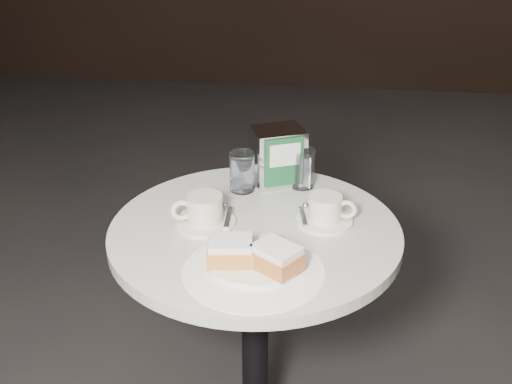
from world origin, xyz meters
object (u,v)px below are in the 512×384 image
Objects in this scene: cafe_table at (255,295)px; water_glass_right at (303,169)px; coffee_cup_left at (204,212)px; napkin_dispenser at (278,156)px; coffee_cup_right at (325,211)px; water_glass_left at (242,172)px; beignet_plate at (254,257)px.

water_glass_right is at bearing 67.60° from cafe_table.
cafe_table is at bearing -18.03° from coffee_cup_left.
napkin_dispenser is at bearing 167.48° from water_glass_right.
coffee_cup_right is 1.40× the size of water_glass_left.
water_glass_right is at bearing 15.14° from water_glass_left.
coffee_cup_left is at bearing -166.63° from coffee_cup_right.
coffee_cup_left is (-0.14, 0.17, 0.01)m from beignet_plate.
coffee_cup_left is at bearing -144.73° from napkin_dispenser.
napkin_dispenser is at bearing 41.06° from coffee_cup_left.
napkin_dispenser reaches higher than beignet_plate.
beignet_plate is 1.25× the size of coffee_cup_left.
water_glass_right is (0.10, 0.24, 0.25)m from cafe_table.
water_glass_right reaches higher than beignet_plate.
water_glass_right is 0.64× the size of napkin_dispenser.
water_glass_left is (-0.06, 0.20, 0.25)m from cafe_table.
beignet_plate is 0.22m from coffee_cup_left.
napkin_dispenser reaches higher than water_glass_left.
beignet_plate is at bearing -68.00° from coffee_cup_left.
water_glass_left is 0.66× the size of napkin_dispenser.
beignet_plate is at bearing -119.65° from coffee_cup_right.
napkin_dispenser is at bearing 32.85° from water_glass_left.
coffee_cup_right is (0.15, 0.22, 0.01)m from beignet_plate.
napkin_dispenser is (0.09, 0.06, 0.03)m from water_glass_left.
water_glass_left is 0.16m from water_glass_right.
cafe_table is 0.29m from coffee_cup_right.
coffee_cup_left is 1.77× the size of water_glass_right.
water_glass_left is at bearing -164.86° from water_glass_right.
coffee_cup_right is 0.25m from napkin_dispenser.
water_glass_left reaches higher than cafe_table.
coffee_cup_right is at bearing 55.90° from beignet_plate.
beignet_plate is 0.43m from napkin_dispenser.
water_glass_right is at bearing 79.06° from beignet_plate.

